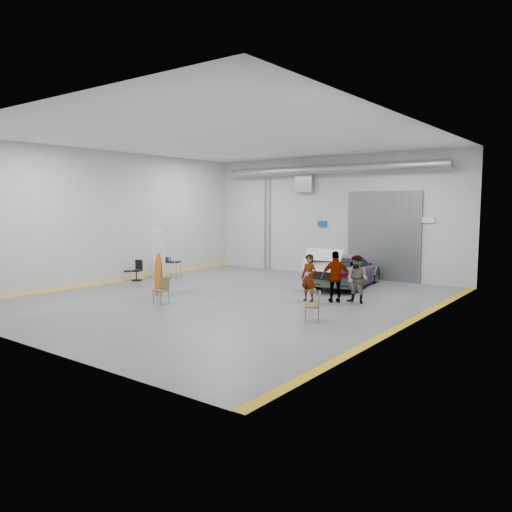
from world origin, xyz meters
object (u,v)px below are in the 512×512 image
Objects in this scene: person_c at (336,277)px; office_chair at (137,272)px; sedan_car at (348,270)px; folding_chair_far at (312,312)px; folding_chair_near at (161,296)px; person_b at (357,279)px; work_table at (166,261)px; shop_stool at (128,279)px; person_a at (309,278)px; surfboard_display at (159,267)px.

office_chair is at bearing -33.72° from person_c.
folding_chair_far is (2.20, -6.79, -0.40)m from sedan_car.
person_b is at bearing 36.10° from folding_chair_near.
person_b is at bearing 111.91° from sedan_car.
folding_chair_far is 11.06m from office_chair.
folding_chair_far is 0.68× the size of work_table.
folding_chair_near is 1.31× the size of shop_stool.
folding_chair_far reaches higher than folding_chair_near.
person_a is at bearing 86.18° from sedan_car.
folding_chair_far is (0.90, -3.21, -0.65)m from person_c.
sedan_car is 3.81m from person_c.
folding_chair_near is at bearing -136.92° from person_b.
work_table is 1.60m from office_chair.
shop_stool is 0.76× the size of office_chair.
work_table reaches higher than shop_stool.
office_chair is at bearing 146.99° from folding_chair_near.
office_chair is at bearing -133.18° from folding_chair_far.
folding_chair_far is at bearing -4.53° from shop_stool.
person_b is 7.15m from folding_chair_near.
sedan_car is 4.03m from person_a.
person_b reaches higher than office_chair.
person_a reaches higher than person_b.
person_a is at bearing -7.23° from office_chair.
folding_chair_far is 1.01× the size of office_chair.
office_chair reaches higher than folding_chair_near.
folding_chair_near is at bearing -44.70° from work_table.
sedan_car is 6.71× the size of shop_stool.
work_table is at bearing -141.20° from folding_chair_far.
person_a reaches higher than work_table.
surfboard_display is at bearing 138.99° from folding_chair_near.
surfboard_display is at bearing -46.41° from work_table.
person_a is 8.73m from work_table.
folding_chair_far is at bearing 6.72° from folding_chair_near.
shop_stool is (-3.86, 1.61, 0.06)m from folding_chair_near.
person_b is at bearing 32.11° from surfboard_display.
person_a is 1.86× the size of folding_chair_near.
sedan_car is at bearing 127.13° from person_b.
office_chair is (-9.93, -0.98, -0.53)m from person_c.
folding_chair_near is at bearing -33.01° from surfboard_display.
person_a reaches higher than office_chair.
office_chair is at bearing 128.00° from shop_stool.
surfboard_display is 2.93× the size of folding_chair_near.
sedan_car is 7.14m from folding_chair_far.
person_b is (1.60, 0.73, -0.00)m from person_a.
person_a is at bearing -149.96° from person_b.
surfboard_display is at bearing 43.68° from sedan_car.
person_c reaches higher than folding_chair_near.
office_chair is (-3.75, 2.03, -0.71)m from surfboard_display.
person_b reaches higher than shop_stool.
surfboard_display is 2.88× the size of folding_chair_far.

